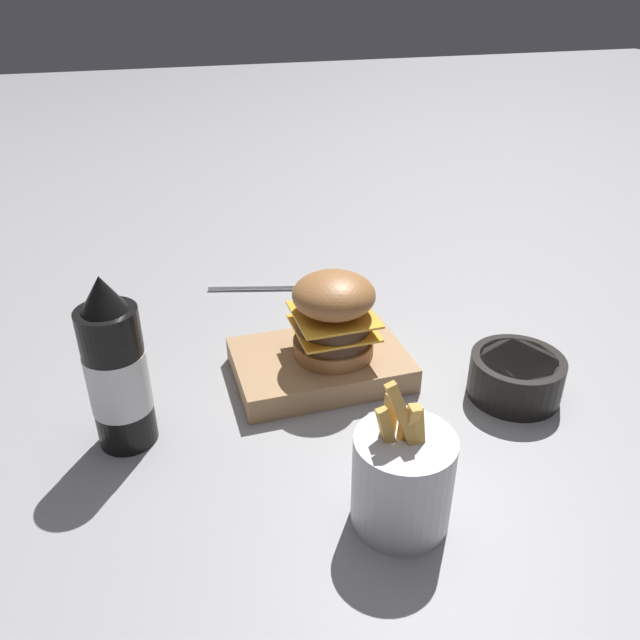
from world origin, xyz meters
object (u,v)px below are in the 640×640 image
burger (334,315)px  side_bowl (516,375)px  serving_board (320,365)px  ketchup_bottle (117,372)px  fries_basket (402,478)px  spoon (286,287)px

burger → side_bowl: burger is taller
serving_board → burger: 0.07m
burger → serving_board: bearing=170.8°
side_bowl → burger: bearing=151.8°
burger → ketchup_bottle: bearing=-168.3°
serving_board → fries_basket: (0.00, -0.25, 0.04)m
burger → spoon: size_ratio=0.60×
ketchup_bottle → spoon: 0.42m
ketchup_bottle → fries_basket: ketchup_bottle is taller
serving_board → ketchup_bottle: 0.26m
serving_board → spoon: serving_board is taller
burger → fries_basket: size_ratio=0.70×
ketchup_bottle → fries_basket: 0.32m
side_bowl → ketchup_bottle: bearing=173.4°
burger → spoon: 0.27m
burger → spoon: bearing=89.5°
serving_board → side_bowl: 0.25m
serving_board → side_bowl: size_ratio=1.93×
ketchup_bottle → spoon: bearing=49.7°
ketchup_bottle → side_bowl: bearing=-6.6°
serving_board → side_bowl: bearing=-26.9°
fries_basket → side_bowl: fries_basket is taller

